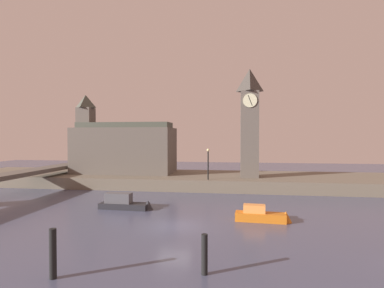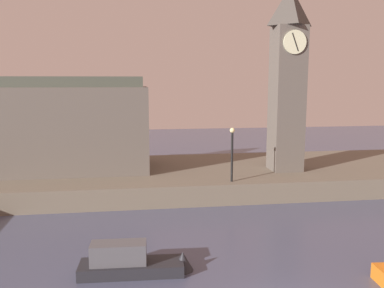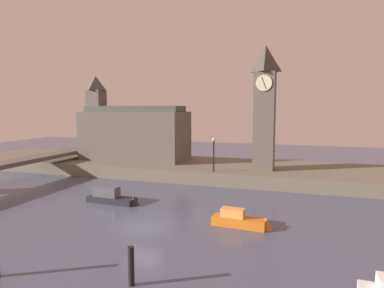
# 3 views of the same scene
# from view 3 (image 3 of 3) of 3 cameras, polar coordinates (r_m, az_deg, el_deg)

# --- Properties ---
(ground_plane) EXTENTS (120.00, 120.00, 0.00)m
(ground_plane) POSITION_cam_3_polar(r_m,az_deg,el_deg) (26.50, -7.76, -13.32)
(ground_plane) COLOR #474C66
(far_embankment) EXTENTS (70.00, 12.00, 1.50)m
(far_embankment) POSITION_cam_3_polar(r_m,az_deg,el_deg) (44.54, 3.68, -4.25)
(far_embankment) COLOR #6B6051
(far_embankment) RESTS_ON ground
(clock_tower) EXTENTS (2.54, 2.58, 14.15)m
(clock_tower) POSITION_cam_3_polar(r_m,az_deg,el_deg) (40.84, 11.84, 6.07)
(clock_tower) COLOR #5B544C
(clock_tower) RESTS_ON far_embankment
(parliament_hall) EXTENTS (14.46, 6.50, 11.58)m
(parliament_hall) POSITION_cam_3_polar(r_m,az_deg,el_deg) (49.11, -9.82, 1.91)
(parliament_hall) COLOR #5B544C
(parliament_hall) RESTS_ON far_embankment
(streetlamp) EXTENTS (0.36, 0.36, 3.83)m
(streetlamp) POSITION_cam_3_polar(r_m,az_deg,el_deg) (38.92, 3.58, -1.09)
(streetlamp) COLOR black
(streetlamp) RESTS_ON far_embankment
(mooring_post_right) EXTENTS (0.31, 0.31, 1.99)m
(mooring_post_right) POSITION_cam_3_polar(r_m,az_deg,el_deg) (18.40, -9.96, -19.12)
(mooring_post_right) COLOR black
(mooring_post_right) RESTS_ON ground
(boat_patrol_orange) EXTENTS (4.56, 1.47, 1.44)m
(boat_patrol_orange) POSITION_cam_3_polar(r_m,az_deg,el_deg) (26.39, 8.48, -12.35)
(boat_patrol_orange) COLOR orange
(boat_patrol_orange) RESTS_ON ground
(boat_barge_dark) EXTENTS (5.32, 1.63, 1.76)m
(boat_barge_dark) POSITION_cam_3_polar(r_m,az_deg,el_deg) (32.92, -12.45, -8.61)
(boat_barge_dark) COLOR #232328
(boat_barge_dark) RESTS_ON ground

